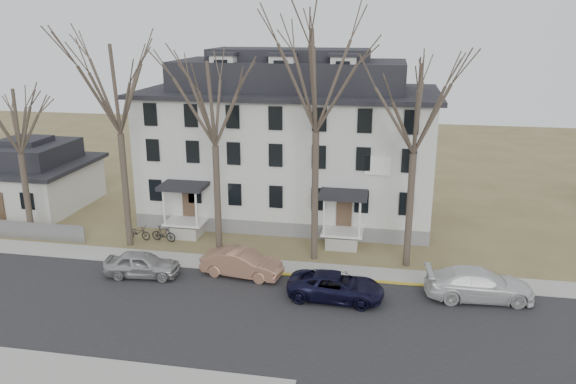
% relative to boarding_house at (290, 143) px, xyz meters
% --- Properties ---
extents(ground, '(120.00, 120.00, 0.00)m').
position_rel_boarding_house_xyz_m(ground, '(2.00, -17.95, -5.38)').
color(ground, olive).
rests_on(ground, ground).
extents(main_road, '(120.00, 10.00, 0.04)m').
position_rel_boarding_house_xyz_m(main_road, '(2.00, -15.95, -5.38)').
color(main_road, '#27272A').
rests_on(main_road, ground).
extents(far_sidewalk, '(120.00, 2.00, 0.08)m').
position_rel_boarding_house_xyz_m(far_sidewalk, '(2.00, -9.95, -5.38)').
color(far_sidewalk, '#A09F97').
rests_on(far_sidewalk, ground).
extents(yellow_curb, '(14.00, 0.25, 0.06)m').
position_rel_boarding_house_xyz_m(yellow_curb, '(7.00, -10.85, -5.38)').
color(yellow_curb, gold).
rests_on(yellow_curb, ground).
extents(boarding_house, '(20.80, 12.36, 12.05)m').
position_rel_boarding_house_xyz_m(boarding_house, '(0.00, 0.00, 0.00)').
color(boarding_house, slate).
rests_on(boarding_house, ground).
extents(small_house, '(8.70, 8.70, 5.00)m').
position_rel_boarding_house_xyz_m(small_house, '(-20.00, -1.96, -3.13)').
color(small_house, silver).
rests_on(small_house, ground).
extents(tree_far_left, '(8.40, 8.40, 13.72)m').
position_rel_boarding_house_xyz_m(tree_far_left, '(-9.00, -8.15, 4.96)').
color(tree_far_left, '#473B31').
rests_on(tree_far_left, ground).
extents(tree_mid_left, '(7.80, 7.80, 12.74)m').
position_rel_boarding_house_xyz_m(tree_mid_left, '(-3.00, -8.15, 4.22)').
color(tree_mid_left, '#473B31').
rests_on(tree_mid_left, ground).
extents(tree_center, '(9.00, 9.00, 14.70)m').
position_rel_boarding_house_xyz_m(tree_center, '(3.00, -8.15, 5.71)').
color(tree_center, '#473B31').
rests_on(tree_center, ground).
extents(tree_mid_right, '(7.80, 7.80, 12.74)m').
position_rel_boarding_house_xyz_m(tree_mid_right, '(8.50, -8.15, 4.22)').
color(tree_mid_right, '#473B31').
rests_on(tree_mid_right, ground).
extents(tree_bungalow, '(6.60, 6.60, 10.78)m').
position_rel_boarding_house_xyz_m(tree_bungalow, '(-16.00, -8.15, 2.74)').
color(tree_bungalow, '#473B31').
rests_on(tree_bungalow, ground).
extents(car_silver, '(4.34, 2.08, 1.43)m').
position_rel_boarding_house_xyz_m(car_silver, '(-6.17, -12.44, -4.66)').
color(car_silver, '#A8A8A8').
rests_on(car_silver, ground).
extents(car_tan, '(4.74, 2.21, 1.50)m').
position_rel_boarding_house_xyz_m(car_tan, '(-0.67, -11.37, -4.63)').
color(car_tan, '#976851').
rests_on(car_tan, ground).
extents(car_navy, '(5.05, 2.50, 1.38)m').
position_rel_boarding_house_xyz_m(car_navy, '(4.83, -13.17, -4.69)').
color(car_navy, black).
rests_on(car_navy, ground).
extents(car_white, '(5.67, 2.71, 1.59)m').
position_rel_boarding_house_xyz_m(car_white, '(12.10, -11.79, -4.58)').
color(car_white, silver).
rests_on(car_white, ground).
extents(bicycle_left, '(1.89, 0.91, 0.95)m').
position_rel_boarding_house_xyz_m(bicycle_left, '(-8.86, -7.22, -4.90)').
color(bicycle_left, black).
rests_on(bicycle_left, ground).
extents(bicycle_right, '(1.78, 0.72, 1.04)m').
position_rel_boarding_house_xyz_m(bicycle_right, '(-7.05, -7.26, -4.86)').
color(bicycle_right, black).
rests_on(bicycle_right, ground).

